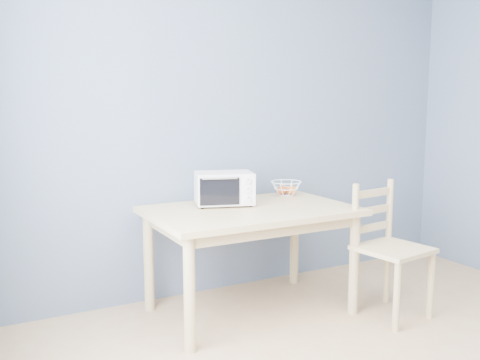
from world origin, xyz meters
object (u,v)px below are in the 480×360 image
dining_table (251,222)px  dining_chair (388,251)px  fruit_basket (286,188)px  toaster_oven (222,188)px

dining_table → dining_chair: (0.82, -0.48, -0.19)m
dining_table → fruit_basket: size_ratio=4.89×
dining_table → fruit_basket: (0.49, 0.31, 0.16)m
toaster_oven → fruit_basket: size_ratio=1.62×
dining_table → dining_chair: bearing=-30.7°
dining_table → fruit_basket: fruit_basket is taller
dining_table → dining_chair: size_ratio=1.51×
dining_chair → fruit_basket: bearing=104.4°
toaster_oven → dining_chair: size_ratio=0.50×
toaster_oven → dining_chair: bearing=-17.5°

